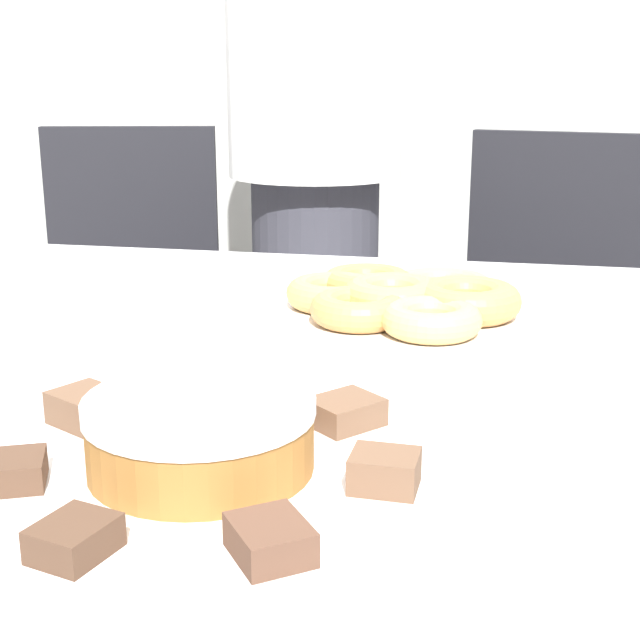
{
  "coord_description": "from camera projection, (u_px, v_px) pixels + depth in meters",
  "views": [
    {
      "loc": [
        0.16,
        -0.81,
        1.03
      ],
      "look_at": [
        0.01,
        -0.04,
        0.81
      ],
      "focal_mm": 50.0,
      "sensor_mm": 36.0,
      "label": 1
    }
  ],
  "objects": [
    {
      "name": "lamington_1",
      "position": [
        7.0,
        472.0,
        0.6
      ],
      "size": [
        0.06,
        0.06,
        0.02
      ],
      "rotation": [
        0.0,
        0.0,
        3.55
      ],
      "color": "#513828",
      "rests_on": "plate_cake"
    },
    {
      "name": "donut_1",
      "position": [
        334.0,
        293.0,
        1.05
      ],
      "size": [
        0.11,
        0.11,
        0.03
      ],
      "color": "tan",
      "rests_on": "plate_donuts"
    },
    {
      "name": "office_chair_right",
      "position": [
        541.0,
        369.0,
        1.84
      ],
      "size": [
        0.52,
        0.52,
        0.91
      ],
      "rotation": [
        0.0,
        0.0,
        -0.2
      ],
      "color": "black",
      "rests_on": "ground_plane"
    },
    {
      "name": "donut_5",
      "position": [
        443.0,
        287.0,
        1.09
      ],
      "size": [
        0.12,
        0.12,
        0.03
      ],
      "color": "#E5AD66",
      "rests_on": "plate_donuts"
    },
    {
      "name": "office_chair_left",
      "position": [
        128.0,
        343.0,
        2.01
      ],
      "size": [
        0.53,
        0.53,
        0.91
      ],
      "rotation": [
        0.0,
        0.0,
        0.23
      ],
      "color": "black",
      "rests_on": "ground_plane"
    },
    {
      "name": "donut_4",
      "position": [
        467.0,
        300.0,
        1.01
      ],
      "size": [
        0.12,
        0.12,
        0.04
      ],
      "color": "#D18E4C",
      "rests_on": "plate_donuts"
    },
    {
      "name": "donut_0",
      "position": [
        392.0,
        296.0,
        1.03
      ],
      "size": [
        0.12,
        0.12,
        0.04
      ],
      "color": "tan",
      "rests_on": "plate_donuts"
    },
    {
      "name": "plate_cake",
      "position": [
        202.0,
        474.0,
        0.63
      ],
      "size": [
        0.36,
        0.36,
        0.01
      ],
      "color": "white",
      "rests_on": "table"
    },
    {
      "name": "lamington_0",
      "position": [
        88.0,
        408.0,
        0.71
      ],
      "size": [
        0.07,
        0.06,
        0.03
      ],
      "rotation": [
        0.0,
        0.0,
        2.65
      ],
      "color": "brown",
      "rests_on": "plate_cake"
    },
    {
      "name": "donut_2",
      "position": [
        359.0,
        309.0,
        0.98
      ],
      "size": [
        0.11,
        0.11,
        0.03
      ],
      "color": "#D18E4C",
      "rests_on": "plate_donuts"
    },
    {
      "name": "donut_3",
      "position": [
        431.0,
        319.0,
        0.94
      ],
      "size": [
        0.11,
        0.11,
        0.03
      ],
      "color": "#E5AD66",
      "rests_on": "plate_donuts"
    },
    {
      "name": "lamington_2",
      "position": [
        74.0,
        539.0,
        0.51
      ],
      "size": [
        0.05,
        0.05,
        0.02
      ],
      "rotation": [
        0.0,
        0.0,
        4.45
      ],
      "color": "#513828",
      "rests_on": "plate_cake"
    },
    {
      "name": "lamington_6",
      "position": [
        223.0,
        388.0,
        0.75
      ],
      "size": [
        0.05,
        0.06,
        0.03
      ],
      "rotation": [
        0.0,
        0.0,
        8.04
      ],
      "color": "brown",
      "rests_on": "plate_cake"
    },
    {
      "name": "plate_donuts",
      "position": [
        392.0,
        317.0,
        1.04
      ],
      "size": [
        0.32,
        0.32,
        0.01
      ],
      "color": "white",
      "rests_on": "table"
    },
    {
      "name": "frosted_cake",
      "position": [
        201.0,
        433.0,
        0.62
      ],
      "size": [
        0.16,
        0.16,
        0.05
      ],
      "color": "#9E662D",
      "rests_on": "plate_cake"
    },
    {
      "name": "lamington_4",
      "position": [
        385.0,
        471.0,
        0.6
      ],
      "size": [
        0.05,
        0.04,
        0.02
      ],
      "rotation": [
        0.0,
        0.0,
        6.24
      ],
      "color": "brown",
      "rests_on": "plate_cake"
    },
    {
      "name": "person_standing",
      "position": [
        315.0,
        150.0,
        1.7
      ],
      "size": [
        0.33,
        0.33,
        1.67
      ],
      "color": "#383842",
      "rests_on": "ground_plane"
    },
    {
      "name": "lamington_3",
      "position": [
        270.0,
        540.0,
        0.51
      ],
      "size": [
        0.06,
        0.06,
        0.02
      ],
      "rotation": [
        0.0,
        0.0,
        5.35
      ],
      "color": "brown",
      "rests_on": "plate_cake"
    },
    {
      "name": "lamington_5",
      "position": [
        345.0,
        412.0,
        0.7
      ],
      "size": [
        0.07,
        0.07,
        0.02
      ],
      "rotation": [
        0.0,
        0.0,
        7.14
      ],
      "color": "brown",
      "rests_on": "plate_cake"
    },
    {
      "name": "donut_6",
      "position": [
        367.0,
        284.0,
        1.1
      ],
      "size": [
        0.11,
        0.11,
        0.03
      ],
      "color": "#C68447",
      "rests_on": "plate_donuts"
    },
    {
      "name": "table",
      "position": [
        322.0,
        442.0,
        0.9
      ],
      "size": [
        1.55,
        1.08,
        0.75
      ],
      "color": "silver",
      "rests_on": "ground_plane"
    }
  ]
}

